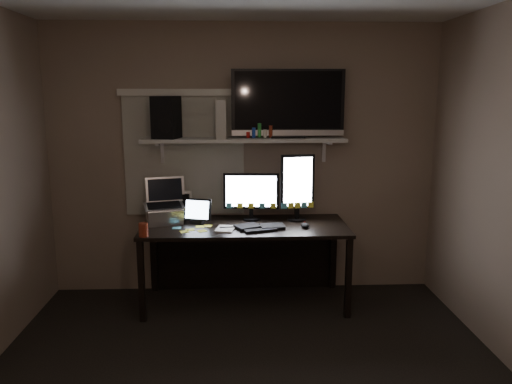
{
  "coord_description": "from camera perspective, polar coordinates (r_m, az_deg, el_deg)",
  "views": [
    {
      "loc": [
        -0.09,
        -2.83,
        1.87
      ],
      "look_at": [
        0.09,
        1.25,
        1.06
      ],
      "focal_mm": 35.0,
      "sensor_mm": 36.0,
      "label": 1
    }
  ],
  "objects": [
    {
      "name": "file_sorter",
      "position": [
        4.68,
        -8.74,
        -1.45
      ],
      "size": [
        0.21,
        0.13,
        0.25
      ],
      "primitive_type": "cube",
      "rotation": [
        0.0,
        0.0,
        -0.2
      ],
      "color": "black",
      "rests_on": "desk"
    },
    {
      "name": "bottles",
      "position": [
        4.42,
        0.39,
        6.96
      ],
      "size": [
        0.19,
        0.05,
        0.12
      ],
      "primitive_type": null,
      "rotation": [
        0.0,
        0.0,
        -0.01
      ],
      "color": "#A50F0C",
      "rests_on": "wall_shelf"
    },
    {
      "name": "cup",
      "position": [
        4.15,
        -12.74,
        -4.24
      ],
      "size": [
        0.09,
        0.09,
        0.11
      ],
      "primitive_type": "cylinder",
      "rotation": [
        0.0,
        0.0,
        0.27
      ],
      "color": "maroon",
      "rests_on": "desk"
    },
    {
      "name": "game_console",
      "position": [
        4.44,
        -3.99,
        8.31
      ],
      "size": [
        0.09,
        0.28,
        0.34
      ],
      "primitive_type": "cube",
      "rotation": [
        0.0,
        0.0,
        -0.01
      ],
      "color": "beige",
      "rests_on": "wall_shelf"
    },
    {
      "name": "mouse",
      "position": [
        4.34,
        5.64,
        -3.81
      ],
      "size": [
        0.08,
        0.12,
        0.04
      ],
      "primitive_type": "ellipsoid",
      "rotation": [
        0.0,
        0.0,
        -0.07
      ],
      "color": "black",
      "rests_on": "desk"
    },
    {
      "name": "keyboard",
      "position": [
        4.3,
        0.46,
        -3.99
      ],
      "size": [
        0.45,
        0.28,
        0.03
      ],
      "primitive_type": "cube",
      "rotation": [
        0.0,
        0.0,
        0.3
      ],
      "color": "black",
      "rests_on": "desk"
    },
    {
      "name": "wall_shelf",
      "position": [
        4.47,
        -1.38,
        6.01
      ],
      "size": [
        1.8,
        0.35,
        0.03
      ],
      "primitive_type": "cube",
      "color": "beige",
      "rests_on": "back_wall"
    },
    {
      "name": "window_blinds",
      "position": [
        4.67,
        -8.19,
        4.09
      ],
      "size": [
        1.1,
        0.02,
        1.1
      ],
      "primitive_type": "cube",
      "color": "beige",
      "rests_on": "back_wall"
    },
    {
      "name": "desk",
      "position": [
        4.57,
        -1.31,
        -5.53
      ],
      "size": [
        1.8,
        0.75,
        0.73
      ],
      "color": "black",
      "rests_on": "floor"
    },
    {
      "name": "speaker",
      "position": [
        4.48,
        -10.21,
        8.39
      ],
      "size": [
        0.25,
        0.28,
        0.37
      ],
      "primitive_type": "cube",
      "rotation": [
        0.0,
        0.0,
        -0.23
      ],
      "color": "black",
      "rests_on": "wall_shelf"
    },
    {
      "name": "sticky_notes",
      "position": [
        4.31,
        -7.34,
        -4.18
      ],
      "size": [
        0.37,
        0.31,
        0.0
      ],
      "primitive_type": null,
      "rotation": [
        0.0,
        0.0,
        0.28
      ],
      "color": "#FFFD45",
      "rests_on": "desk"
    },
    {
      "name": "back_wall",
      "position": [
        4.67,
        -1.41,
        3.58
      ],
      "size": [
        3.6,
        0.0,
        3.6
      ],
      "primitive_type": "plane",
      "rotation": [
        1.57,
        0.0,
        0.0
      ],
      "color": "#786656",
      "rests_on": "floor"
    },
    {
      "name": "monitor_portrait",
      "position": [
        4.52,
        4.74,
        0.55
      ],
      "size": [
        0.31,
        0.09,
        0.62
      ],
      "primitive_type": "cube",
      "rotation": [
        0.0,
        0.0,
        0.12
      ],
      "color": "black",
      "rests_on": "desk"
    },
    {
      "name": "tablet",
      "position": [
        4.46,
        -6.73,
        -2.18
      ],
      "size": [
        0.28,
        0.18,
        0.23
      ],
      "primitive_type": "cube",
      "rotation": [
        0.0,
        0.0,
        -0.31
      ],
      "color": "black",
      "rests_on": "desk"
    },
    {
      "name": "tv",
      "position": [
        4.49,
        3.65,
        10.04
      ],
      "size": [
        1.0,
        0.19,
        0.6
      ],
      "primitive_type": "cube",
      "rotation": [
        0.0,
        0.0,
        -0.01
      ],
      "color": "black",
      "rests_on": "wall_shelf"
    },
    {
      "name": "laptop",
      "position": [
        4.5,
        -10.49,
        -1.1
      ],
      "size": [
        0.41,
        0.36,
        0.39
      ],
      "primitive_type": "cube",
      "rotation": [
        0.0,
        0.0,
        0.26
      ],
      "color": "silver",
      "rests_on": "desk"
    },
    {
      "name": "monitor_landscape",
      "position": [
        4.53,
        -0.56,
        -0.49
      ],
      "size": [
        0.51,
        0.09,
        0.44
      ],
      "primitive_type": "cube",
      "rotation": [
        0.0,
        0.0,
        -0.08
      ],
      "color": "black",
      "rests_on": "desk"
    },
    {
      "name": "notepad",
      "position": [
        4.27,
        -3.52,
        -4.22
      ],
      "size": [
        0.19,
        0.24,
        0.01
      ],
      "primitive_type": "cube",
      "rotation": [
        0.0,
        0.0,
        -0.2
      ],
      "color": "white",
      "rests_on": "desk"
    }
  ]
}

